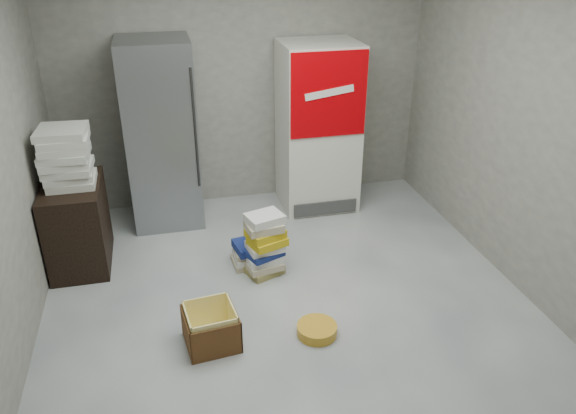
# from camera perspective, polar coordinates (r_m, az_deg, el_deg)

# --- Properties ---
(ground) EXTENTS (5.00, 5.00, 0.00)m
(ground) POSITION_cam_1_polar(r_m,az_deg,el_deg) (4.54, 1.07, -12.10)
(ground) COLOR silver
(ground) RESTS_ON ground
(room_shell) EXTENTS (4.04, 5.04, 2.82)m
(room_shell) POSITION_cam_1_polar(r_m,az_deg,el_deg) (3.69, 1.31, 10.22)
(room_shell) COLOR gray
(room_shell) RESTS_ON ground
(steel_fridge) EXTENTS (0.70, 0.72, 1.90)m
(steel_fridge) POSITION_cam_1_polar(r_m,az_deg,el_deg) (5.87, -12.74, 7.19)
(steel_fridge) COLOR #96999E
(steel_fridge) RESTS_ON ground
(coke_cooler) EXTENTS (0.80, 0.73, 1.80)m
(coke_cooler) POSITION_cam_1_polar(r_m,az_deg,el_deg) (6.10, 3.06, 8.11)
(coke_cooler) COLOR silver
(coke_cooler) RESTS_ON ground
(wood_shelf) EXTENTS (0.50, 0.80, 0.80)m
(wood_shelf) POSITION_cam_1_polar(r_m,az_deg,el_deg) (5.47, -20.59, -1.70)
(wood_shelf) COLOR black
(wood_shelf) RESTS_ON ground
(supply_box_stack) EXTENTS (0.43, 0.44, 0.52)m
(supply_box_stack) POSITION_cam_1_polar(r_m,az_deg,el_deg) (5.21, -21.63, 4.73)
(supply_box_stack) COLOR beige
(supply_box_stack) RESTS_ON wood_shelf
(phonebook_stack_main) EXTENTS (0.40, 0.36, 0.60)m
(phonebook_stack_main) POSITION_cam_1_polar(r_m,az_deg,el_deg) (5.01, -2.38, -3.86)
(phonebook_stack_main) COLOR olive
(phonebook_stack_main) RESTS_ON ground
(phonebook_stack_side) EXTENTS (0.41, 0.34, 0.24)m
(phonebook_stack_side) POSITION_cam_1_polar(r_m,az_deg,el_deg) (5.25, -3.55, -4.63)
(phonebook_stack_side) COLOR #B9AA8A
(phonebook_stack_side) RESTS_ON ground
(cardboard_box) EXTENTS (0.43, 0.43, 0.31)m
(cardboard_box) POSITION_cam_1_polar(r_m,az_deg,el_deg) (4.35, -7.81, -12.22)
(cardboard_box) COLOR yellow
(cardboard_box) RESTS_ON ground
(bucket_lid) EXTENTS (0.32, 0.32, 0.08)m
(bucket_lid) POSITION_cam_1_polar(r_m,az_deg,el_deg) (4.45, 2.96, -12.35)
(bucket_lid) COLOR gold
(bucket_lid) RESTS_ON ground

